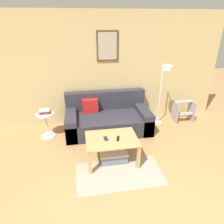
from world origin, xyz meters
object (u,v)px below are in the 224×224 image
at_px(storage_bin, 113,154).
at_px(step_stool, 183,111).
at_px(coffee_table, 112,142).
at_px(remote_control, 118,138).
at_px(floor_lamp, 164,82).
at_px(couch, 107,118).
at_px(book_stack, 44,112).
at_px(side_table, 46,123).
at_px(cell_phone, 106,139).

height_order(storage_bin, step_stool, step_stool).
bearing_deg(step_stool, coffee_table, -148.76).
bearing_deg(storage_bin, remote_control, -41.38).
bearing_deg(storage_bin, floor_lamp, 38.35).
xyz_separation_m(couch, book_stack, (-1.35, -0.10, 0.33)).
xyz_separation_m(storage_bin, side_table, (-1.28, 1.02, 0.23)).
distance_m(coffee_table, cell_phone, 0.14).
bearing_deg(step_stool, cell_phone, -150.09).
bearing_deg(step_stool, storage_bin, -149.04).
bearing_deg(couch, floor_lamp, -2.73).
relative_size(book_stack, step_stool, 0.46).
height_order(couch, coffee_table, couch).
bearing_deg(side_table, couch, 4.44).
xyz_separation_m(floor_lamp, cell_phone, (-1.47, -1.09, -0.63)).
bearing_deg(floor_lamp, couch, 177.27).
bearing_deg(cell_phone, remote_control, -14.72).
bearing_deg(floor_lamp, cell_phone, -143.56).
xyz_separation_m(side_table, remote_control, (1.35, -1.08, 0.15)).
bearing_deg(floor_lamp, storage_bin, -141.65).
distance_m(storage_bin, cell_phone, 0.40).
bearing_deg(book_stack, cell_phone, -42.41).
xyz_separation_m(couch, coffee_table, (-0.09, -1.15, 0.11)).
bearing_deg(floor_lamp, coffee_table, -141.45).
bearing_deg(coffee_table, storage_bin, 47.22).
relative_size(coffee_table, floor_lamp, 0.61).
bearing_deg(couch, side_table, -175.56).
bearing_deg(coffee_table, side_table, 140.01).
bearing_deg(side_table, remote_control, -38.74).
bearing_deg(coffee_table, floor_lamp, 38.55).
bearing_deg(couch, remote_control, -89.53).
bearing_deg(floor_lamp, remote_control, -138.24).
distance_m(coffee_table, remote_control, 0.15).
relative_size(coffee_table, cell_phone, 6.45).
relative_size(floor_lamp, cell_phone, 10.49).
distance_m(cell_phone, step_stool, 2.46).
relative_size(couch, cell_phone, 13.44).
relative_size(floor_lamp, side_table, 2.69).
bearing_deg(storage_bin, side_table, 141.42).
distance_m(couch, side_table, 1.35).
bearing_deg(cell_phone, step_stool, 26.39).
distance_m(coffee_table, storage_bin, 0.29).
bearing_deg(coffee_table, cell_phone, 178.25).
bearing_deg(couch, cell_phone, -99.82).
distance_m(side_table, step_stool, 3.28).
bearing_deg(floor_lamp, book_stack, -179.14).
distance_m(book_stack, cell_phone, 1.56).
bearing_deg(side_table, step_stool, 3.18).
height_order(side_table, book_stack, book_stack).
bearing_deg(storage_bin, couch, 86.58).
xyz_separation_m(book_stack, remote_control, (1.36, -1.09, -0.12)).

